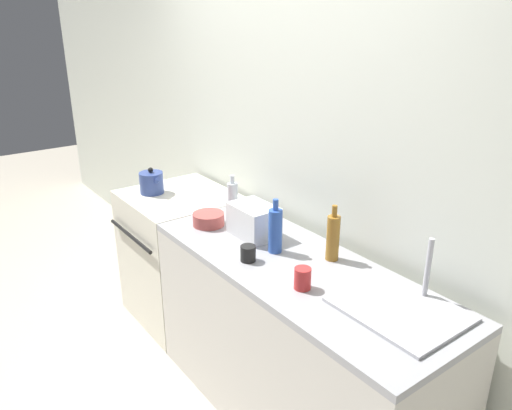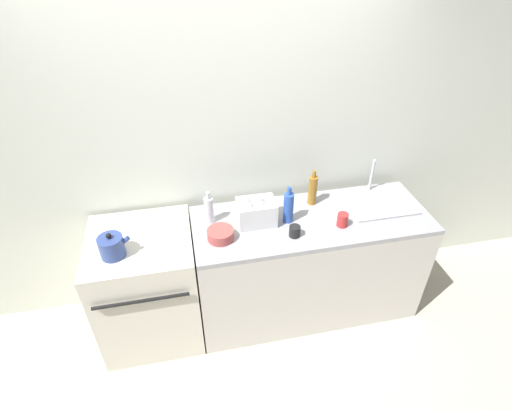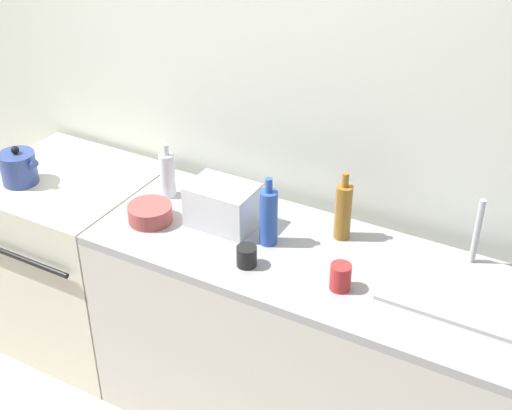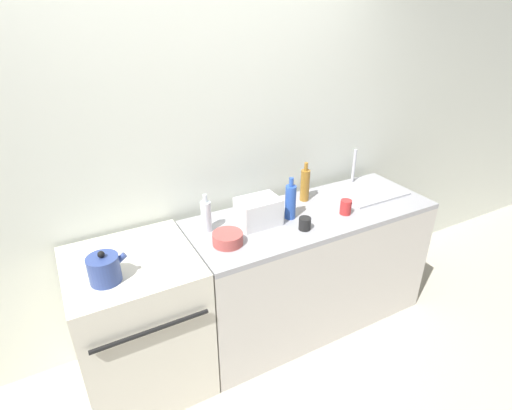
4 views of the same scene
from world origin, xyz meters
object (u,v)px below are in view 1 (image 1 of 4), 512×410
(cup_red, at_px, (303,278))
(stove, at_px, (182,254))
(toaster, at_px, (254,221))
(bottle_amber, at_px, (333,237))
(kettle, at_px, (152,183))
(bottle_blue, at_px, (275,230))
(bowl, at_px, (209,219))
(cup_black, at_px, (248,253))
(bottle_clear, at_px, (233,198))

(cup_red, bearing_deg, stove, 174.38)
(toaster, relative_size, bottle_amber, 0.93)
(kettle, xyz_separation_m, toaster, (0.96, 0.14, 0.02))
(stove, height_order, bottle_blue, bottle_blue)
(bottle_blue, xyz_separation_m, cup_red, (0.36, -0.13, -0.07))
(bottle_blue, distance_m, bowl, 0.51)
(cup_black, bearing_deg, bottle_clear, 152.99)
(bottle_clear, xyz_separation_m, cup_black, (0.54, -0.28, -0.06))
(cup_black, bearing_deg, cup_red, 6.28)
(bottle_amber, height_order, bowl, bottle_amber)
(stove, height_order, bowl, bowl)
(toaster, distance_m, bowl, 0.30)
(kettle, xyz_separation_m, cup_red, (1.54, -0.01, -0.02))
(bottle_amber, height_order, cup_red, bottle_amber)
(bottle_blue, relative_size, cup_red, 2.87)
(bottle_blue, distance_m, bottle_clear, 0.55)
(bottle_clear, distance_m, bowl, 0.22)
(stove, bearing_deg, bottle_blue, -0.43)
(bowl, bearing_deg, kettle, -178.16)
(stove, bearing_deg, cup_red, -5.62)
(cup_black, bearing_deg, bottle_blue, 89.94)
(bottle_amber, distance_m, bowl, 0.78)
(bottle_amber, bearing_deg, bowl, -159.80)
(bottle_blue, height_order, bowl, bottle_blue)
(bottle_clear, bearing_deg, kettle, -160.80)
(bottle_clear, bearing_deg, bowl, -76.27)
(stove, relative_size, bowl, 5.06)
(kettle, bearing_deg, toaster, 8.57)
(toaster, relative_size, bottle_clear, 1.07)
(kettle, distance_m, bottle_amber, 1.45)
(bottle_blue, height_order, bottle_amber, same)
(kettle, bearing_deg, cup_black, -2.56)
(bottle_blue, bearing_deg, cup_black, -90.06)
(kettle, height_order, cup_black, kettle)
(kettle, bearing_deg, bowl, 1.84)
(stove, bearing_deg, bottle_clear, 11.24)
(kettle, height_order, bowl, kettle)
(bottle_clear, relative_size, cup_red, 2.48)
(bottle_clear, height_order, cup_black, bottle_clear)
(kettle, xyz_separation_m, bottle_clear, (0.64, 0.22, 0.03))
(stove, relative_size, kettle, 4.58)
(stove, bearing_deg, kettle, -138.77)
(bowl, bearing_deg, cup_black, -8.67)
(bottle_clear, distance_m, cup_black, 0.61)
(cup_red, bearing_deg, bottle_amber, 112.09)
(kettle, height_order, toaster, kettle)
(kettle, distance_m, cup_black, 1.18)
(toaster, distance_m, bottle_amber, 0.48)
(toaster, xyz_separation_m, bottle_clear, (-0.32, 0.08, 0.01))
(cup_black, bearing_deg, toaster, 138.24)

